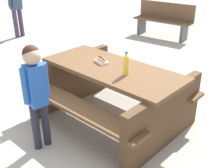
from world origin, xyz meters
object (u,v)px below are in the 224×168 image
object	(u,v)px
hotdog_tray	(101,60)
child_in_coat	(36,85)
picnic_table	(112,90)
soda_bottle	(126,64)
park_bench_near	(164,19)

from	to	relation	value
hotdog_tray	child_in_coat	world-z (taller)	child_in_coat
child_in_coat	picnic_table	bearing A→B (deg)	-98.69
soda_bottle	child_in_coat	distance (m)	1.00
picnic_table	soda_bottle	xyz separation A→B (m)	(-0.27, 0.04, 0.43)
soda_bottle	hotdog_tray	world-z (taller)	soda_bottle
picnic_table	hotdog_tray	world-z (taller)	hotdog_tray
hotdog_tray	picnic_table	bearing A→B (deg)	179.75
picnic_table	child_in_coat	bearing A→B (deg)	81.31
picnic_table	soda_bottle	world-z (taller)	soda_bottle
picnic_table	soda_bottle	size ratio (longest dim) A/B	6.97
park_bench_near	child_in_coat	bearing A→B (deg)	112.10
soda_bottle	child_in_coat	world-z (taller)	child_in_coat
hotdog_tray	park_bench_near	xyz separation A→B (m)	(1.82, -3.67, -0.33)
child_in_coat	park_bench_near	size ratio (longest dim) A/B	0.77
child_in_coat	hotdog_tray	bearing A→B (deg)	-86.70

